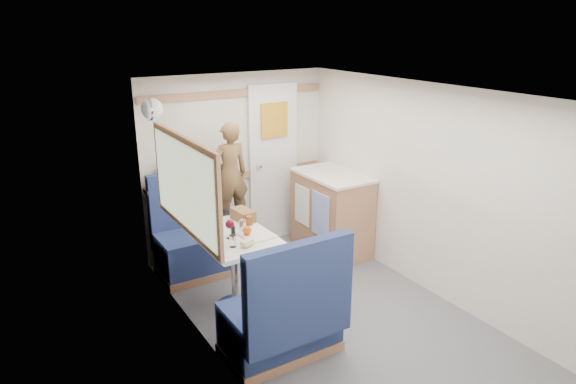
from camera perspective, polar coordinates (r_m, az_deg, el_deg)
floor at (r=4.49m, az=7.94°, el=-15.83°), size 4.50×4.50×0.00m
ceiling at (r=3.76m, az=9.29°, el=10.32°), size 4.50×4.50×0.00m
wall_back at (r=5.83m, az=-5.65°, el=3.25°), size 2.20×0.02×2.00m
wall_left at (r=3.47m, az=-5.73°, el=-7.55°), size 0.02×4.50×2.00m
wall_right at (r=4.76m, az=18.83°, el=-1.15°), size 0.02×4.50×2.00m
oak_trim_low at (r=5.85m, az=-5.52°, el=1.79°), size 2.15×0.02×0.08m
oak_trim_high at (r=5.66m, az=-5.81°, el=10.86°), size 2.15×0.02×0.08m
side_window at (r=4.25m, az=-11.49°, el=0.73°), size 0.04×1.30×0.72m
rear_door at (r=6.01m, az=-1.64°, el=3.52°), size 0.62×0.12×1.86m
dinette_table at (r=4.64m, az=-5.95°, el=-6.49°), size 0.62×0.92×0.72m
bench_far at (r=5.48m, az=-9.79°, el=-5.70°), size 0.90×0.59×1.05m
bench_near at (r=4.10m, az=-0.42°, el=-14.26°), size 0.90×0.59×1.05m
ledge at (r=5.50m, az=-11.11°, el=0.78°), size 0.90×0.14×0.04m
dome_light at (r=4.94m, az=-14.89°, el=8.90°), size 0.20×0.20×0.20m
galley_counter at (r=5.82m, az=4.84°, el=-2.27°), size 0.57×0.92×0.92m
person at (r=5.37m, az=-6.47°, el=1.93°), size 0.40×0.27×1.10m
duffel_bag at (r=5.46m, az=-11.34°, el=2.08°), size 0.48×0.26×0.23m
tray at (r=4.56m, az=-3.67°, el=-4.67°), size 0.28×0.36×0.02m
orange_fruit at (r=4.51m, az=-4.57°, el=-4.27°), size 0.08×0.08×0.08m
cheese_block at (r=4.33m, az=-4.58°, el=-5.60°), size 0.13×0.11×0.04m
wine_glass at (r=4.47m, az=-6.50°, el=-3.65°), size 0.08×0.08×0.17m
tumbler_left at (r=4.33m, az=-6.15°, el=-5.43°), size 0.06×0.06×0.10m
tumbler_mid at (r=4.79m, az=-7.68°, el=-3.04°), size 0.07×0.07×0.11m
tumbler_right at (r=4.63m, az=-5.09°, el=-3.74°), size 0.07×0.07×0.11m
beer_glass at (r=4.74m, az=-4.34°, el=-3.24°), size 0.06×0.06×0.10m
pepper_grinder at (r=4.53m, az=-6.12°, el=-4.33°), size 0.04×0.04×0.10m
bread_loaf at (r=4.88m, az=-5.03°, el=-2.56°), size 0.16×0.27×0.11m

